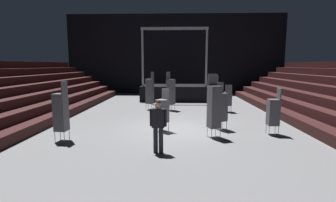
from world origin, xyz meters
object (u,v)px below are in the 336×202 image
object	(u,v)px
stage_riser	(174,92)
chair_stack_front_right	(215,95)
chair_stack_front_left	(61,111)
chair_stack_mid_centre	(273,112)
chair_stack_rear_left	(228,98)
chair_stack_mid_left	(150,91)
man_with_tie	(158,123)
chair_stack_rear_centre	(162,110)
chair_stack_rear_right	(171,91)
chair_stack_aisle_left	(221,106)
chair_stack_mid_right	(214,106)

from	to	relation	value
stage_riser	chair_stack_front_right	distance (m)	6.91
chair_stack_front_left	chair_stack_mid_centre	xyz separation A→B (m)	(8.45, 1.22, -0.17)
chair_stack_front_left	chair_stack_front_right	distance (m)	8.55
chair_stack_rear_left	chair_stack_front_right	bearing A→B (deg)	-132.93
chair_stack_front_left	chair_stack_front_right	bearing A→B (deg)	-45.61
chair_stack_front_right	chair_stack_mid_left	distance (m)	4.32
chair_stack_front_left	man_with_tie	bearing A→B (deg)	-102.91
chair_stack_mid_left	chair_stack_rear_centre	world-z (taller)	chair_stack_mid_left
chair_stack_rear_right	chair_stack_rear_centre	size ratio (longest dim) A/B	1.32
stage_riser	chair_stack_rear_right	world-z (taller)	stage_riser
chair_stack_front_left	chair_stack_rear_left	size ratio (longest dim) A/B	1.35
stage_riser	chair_stack_mid_centre	bearing A→B (deg)	-68.19
stage_riser	chair_stack_rear_centre	xyz separation A→B (m)	(-0.41, -10.25, 0.24)
stage_riser	man_with_tie	distance (m)	13.11
chair_stack_aisle_left	stage_riser	bearing A→B (deg)	-97.94
stage_riser	chair_stack_mid_left	world-z (taller)	stage_riser
man_with_tie	chair_stack_mid_left	distance (m)	8.40
chair_stack_rear_left	chair_stack_mid_right	bearing A→B (deg)	-105.73
chair_stack_aisle_left	man_with_tie	bearing A→B (deg)	30.69
chair_stack_front_right	chair_stack_rear_left	xyz separation A→B (m)	(0.95, 1.00, -0.29)
chair_stack_rear_centre	stage_riser	bearing A→B (deg)	-50.68
man_with_tie	chair_stack_front_right	size ratio (longest dim) A/B	0.77
chair_stack_rear_left	chair_stack_rear_centre	distance (m)	6.12
man_with_tie	chair_stack_mid_centre	distance (m)	5.25
chair_stack_rear_left	chair_stack_aisle_left	bearing A→B (deg)	-104.28
chair_stack_front_left	chair_stack_rear_left	world-z (taller)	chair_stack_front_left
man_with_tie	chair_stack_mid_centre	bearing A→B (deg)	-147.00
chair_stack_rear_right	chair_stack_rear_left	bearing A→B (deg)	114.86
chair_stack_rear_left	chair_stack_aisle_left	xyz separation A→B (m)	(-1.17, -4.41, 0.21)
chair_stack_front_left	chair_stack_rear_left	distance (m)	9.93
chair_stack_mid_left	chair_stack_mid_right	bearing A→B (deg)	-135.80
chair_stack_front_right	chair_stack_rear_right	bearing A→B (deg)	-29.33
chair_stack_mid_left	chair_stack_aisle_left	xyz separation A→B (m)	(3.77, -5.07, -0.17)
chair_stack_mid_right	chair_stack_mid_centre	bearing A→B (deg)	171.06
chair_stack_mid_left	chair_stack_rear_right	xyz separation A→B (m)	(1.37, -0.20, 0.00)
stage_riser	chair_stack_rear_left	size ratio (longest dim) A/B	3.38
chair_stack_mid_right	man_with_tie	bearing A→B (deg)	22.13
chair_stack_rear_centre	chair_stack_aisle_left	world-z (taller)	chair_stack_aisle_left
chair_stack_rear_centre	chair_stack_aisle_left	xyz separation A→B (m)	(2.62, 0.39, 0.13)
chair_stack_rear_left	chair_stack_rear_right	world-z (taller)	chair_stack_rear_right
chair_stack_rear_right	chair_stack_mid_right	bearing A→B (deg)	49.35
chair_stack_front_left	chair_stack_rear_centre	bearing A→B (deg)	-61.82
stage_riser	chair_stack_rear_right	bearing A→B (deg)	-92.16
chair_stack_mid_left	chair_stack_aisle_left	size ratio (longest dim) A/B	1.16
chair_stack_front_left	chair_stack_front_right	size ratio (longest dim) A/B	1.00
stage_riser	chair_stack_mid_centre	xyz separation A→B (m)	(4.26, -10.64, 0.28)
man_with_tie	chair_stack_aisle_left	xyz separation A→B (m)	(2.60, 3.24, 0.05)
man_with_tie	chair_stack_rear_centre	xyz separation A→B (m)	(-0.02, 2.85, -0.07)
man_with_tie	chair_stack_rear_right	size ratio (longest dim) A/B	0.72
chair_stack_mid_left	chair_stack_mid_right	distance (m)	7.16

